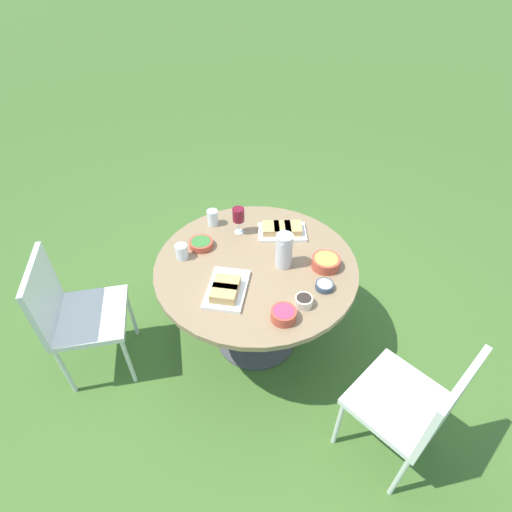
% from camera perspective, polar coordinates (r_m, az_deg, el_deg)
% --- Properties ---
extents(ground_plane, '(40.00, 40.00, 0.00)m').
position_cam_1_polar(ground_plane, '(2.91, 0.00, -11.46)').
color(ground_plane, '#446B2B').
extents(dining_table, '(1.21, 1.21, 0.71)m').
position_cam_1_polar(dining_table, '(2.46, 0.00, -3.11)').
color(dining_table, '#4C4C51').
rests_on(dining_table, ground_plane).
extents(chair_near_left, '(0.59, 0.58, 0.89)m').
position_cam_1_polar(chair_near_left, '(2.60, -24.70, -7.08)').
color(chair_near_left, silver).
rests_on(chair_near_left, ground_plane).
extents(chair_near_right, '(0.58, 0.58, 0.89)m').
position_cam_1_polar(chair_near_right, '(2.17, 21.99, -19.04)').
color(chair_near_right, silver).
rests_on(chair_near_right, ground_plane).
extents(water_pitcher, '(0.11, 0.10, 0.22)m').
position_cam_1_polar(water_pitcher, '(2.31, 4.01, 0.79)').
color(water_pitcher, silver).
rests_on(water_pitcher, dining_table).
extents(wine_glass, '(0.08, 0.08, 0.18)m').
position_cam_1_polar(wine_glass, '(2.54, -2.52, 5.80)').
color(wine_glass, silver).
rests_on(wine_glass, dining_table).
extents(platter_bread_main, '(0.35, 0.26, 0.07)m').
position_cam_1_polar(platter_bread_main, '(2.20, -4.30, -4.74)').
color(platter_bread_main, white).
rests_on(platter_bread_main, dining_table).
extents(platter_charcuterie, '(0.29, 0.36, 0.06)m').
position_cam_1_polar(platter_charcuterie, '(2.59, 3.77, 3.73)').
color(platter_charcuterie, white).
rests_on(platter_charcuterie, dining_table).
extents(bowl_fries, '(0.17, 0.17, 0.07)m').
position_cam_1_polar(bowl_fries, '(2.37, 9.94, -0.84)').
color(bowl_fries, '#B74733').
rests_on(bowl_fries, dining_table).
extents(bowl_salad, '(0.15, 0.15, 0.05)m').
position_cam_1_polar(bowl_salad, '(2.51, -7.84, 1.77)').
color(bowl_salad, '#B74733').
rests_on(bowl_salad, dining_table).
extents(bowl_olives, '(0.10, 0.10, 0.05)m').
position_cam_1_polar(bowl_olives, '(2.14, 6.83, -6.38)').
color(bowl_olives, beige).
rests_on(bowl_olives, dining_table).
extents(bowl_dip_red, '(0.13, 0.13, 0.06)m').
position_cam_1_polar(bowl_dip_red, '(2.07, 3.97, -8.31)').
color(bowl_dip_red, '#B74733').
rests_on(bowl_dip_red, dining_table).
extents(bowl_dip_cream, '(0.10, 0.10, 0.04)m').
position_cam_1_polar(bowl_dip_cream, '(2.25, 9.75, -4.19)').
color(bowl_dip_cream, '#334256').
rests_on(bowl_dip_cream, dining_table).
extents(cup_water_near, '(0.07, 0.07, 0.09)m').
position_cam_1_polar(cup_water_near, '(2.43, -10.57, 0.63)').
color(cup_water_near, silver).
rests_on(cup_water_near, dining_table).
extents(cup_water_far, '(0.07, 0.07, 0.11)m').
position_cam_1_polar(cup_water_far, '(2.67, -6.21, 5.47)').
color(cup_water_far, silver).
rests_on(cup_water_far, dining_table).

